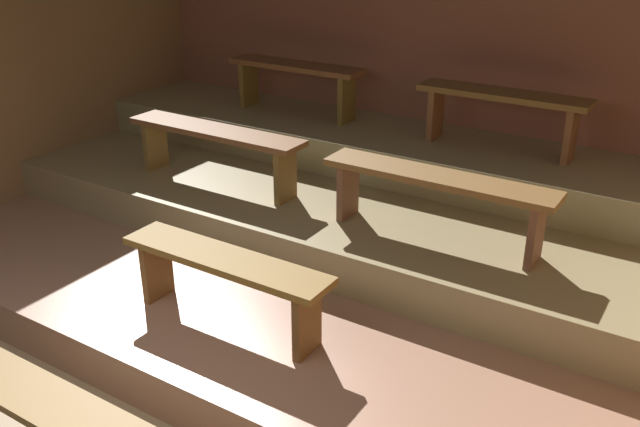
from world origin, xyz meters
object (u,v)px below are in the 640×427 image
Objects in this scene: bench_lower_center at (225,271)px; bench_middle_left at (215,140)px; bench_floor_center at (53,416)px; bench_middle_right at (437,188)px; bench_upper_right at (502,105)px; bench_upper_left at (296,75)px.

bench_middle_left reaches higher than bench_lower_center.
bench_middle_right is at bearing 68.11° from bench_floor_center.
bench_middle_right is at bearing -90.65° from bench_upper_right.
bench_middle_right reaches higher than bench_lower_center.
bench_middle_left is at bearing -148.69° from bench_upper_right.
bench_lower_center is at bearing -124.69° from bench_middle_right.
bench_upper_left is 1.00× the size of bench_upper_right.
bench_middle_left is (-1.08, 1.21, 0.31)m from bench_lower_center.
bench_upper_left reaches higher than bench_middle_right.
bench_upper_right is at bearing 89.35° from bench_middle_right.
bench_floor_center is 2.68m from bench_middle_right.
bench_lower_center is at bearing -65.35° from bench_upper_left.
bench_middle_right reaches higher than bench_floor_center.
bench_lower_center is (0.13, 1.21, 0.30)m from bench_floor_center.
bench_lower_center is 1.65m from bench_middle_left.
bench_middle_right is at bearing -31.31° from bench_upper_left.
bench_middle_right is (0.84, 1.21, 0.31)m from bench_lower_center.
bench_middle_right is 1.20× the size of bench_upper_left.
bench_middle_right is at bearing 55.31° from bench_lower_center.
bench_lower_center reaches higher than bench_floor_center.
bench_upper_right is at bearing 31.31° from bench_middle_left.
bench_upper_right is at bearing 70.37° from bench_lower_center.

